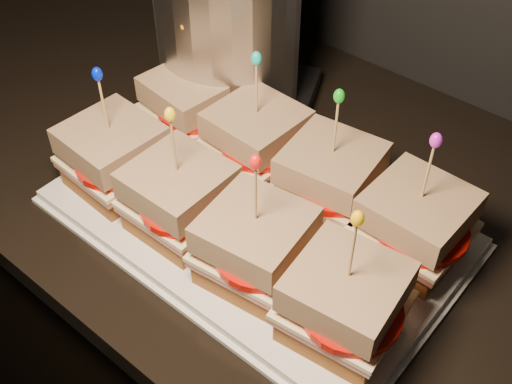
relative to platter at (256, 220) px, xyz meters
The scene contains 62 objects.
granite_slab 0.24m from the platter, 21.35° to the left, with size 2.17×0.63×0.03m, color black.
platter is the anchor object (origin of this frame).
platter_rim 0.01m from the platter, ahead, with size 0.48×0.30×0.01m, color white.
sandwich_0_bread_bot 0.18m from the platter, 158.13° to the left, with size 0.10×0.10×0.03m, color #643610.
sandwich_0_ham 0.18m from the platter, 158.13° to the left, with size 0.11×0.10×0.01m, color #C66663.
sandwich_0_cheese 0.19m from the platter, 158.13° to the left, with size 0.11×0.11×0.01m, color #FEE6AD.
sandwich_0_tomato 0.18m from the platter, 158.51° to the left, with size 0.10×0.10×0.01m, color red.
sandwich_0_bread_top 0.20m from the platter, 158.13° to the left, with size 0.10×0.10×0.03m, color #56250B.
sandwich_0_pick 0.22m from the platter, 158.13° to the left, with size 0.00×0.00×0.09m, color tan.
sandwich_0_frill 0.25m from the platter, 158.13° to the left, with size 0.01×0.01×0.02m, color orange.
sandwich_1_bread_bot 0.09m from the platter, 129.71° to the left, with size 0.10×0.10×0.03m, color #643610.
sandwich_1_ham 0.10m from the platter, 129.71° to the left, with size 0.11×0.10×0.01m, color #C66663.
sandwich_1_cheese 0.10m from the platter, 129.71° to the left, with size 0.11×0.11×0.01m, color #FEE6AD.
sandwich_1_tomato 0.09m from the platter, 125.60° to the left, with size 0.10×0.10×0.01m, color red.
sandwich_1_bread_top 0.12m from the platter, 129.71° to the left, with size 0.10×0.10×0.03m, color #56250B.
sandwich_1_pick 0.15m from the platter, 129.71° to the left, with size 0.00×0.00×0.09m, color tan.
sandwich_1_frill 0.19m from the platter, 129.71° to the left, with size 0.01×0.01×0.02m, color #14BFB6.
sandwich_2_bread_bot 0.09m from the platter, 50.29° to the left, with size 0.10×0.10×0.03m, color #643610.
sandwich_2_ham 0.10m from the platter, 50.29° to the left, with size 0.11×0.10×0.01m, color #C66663.
sandwich_2_cheese 0.10m from the platter, 50.29° to the left, with size 0.11×0.11×0.01m, color #FEE6AD.
sandwich_2_tomato 0.11m from the platter, 42.07° to the left, with size 0.10×0.10×0.01m, color red.
sandwich_2_bread_top 0.12m from the platter, 50.29° to the left, with size 0.10×0.10×0.03m, color #56250B.
sandwich_2_pick 0.15m from the platter, 50.29° to the left, with size 0.00×0.00×0.09m, color tan.
sandwich_2_frill 0.19m from the platter, 50.29° to the left, with size 0.01×0.01×0.02m, color #14B119.
sandwich_3_bread_bot 0.18m from the platter, 21.87° to the left, with size 0.10×0.10×0.03m, color #643610.
sandwich_3_ham 0.18m from the platter, 21.87° to the left, with size 0.11×0.10×0.01m, color #C66663.
sandwich_3_cheese 0.19m from the platter, 21.87° to the left, with size 0.11×0.11×0.01m, color #FEE6AD.
sandwich_3_tomato 0.20m from the platter, 18.83° to the left, with size 0.10×0.10×0.01m, color red.
sandwich_3_bread_top 0.20m from the platter, 21.87° to the left, with size 0.10×0.10×0.03m, color #56250B.
sandwich_3_pick 0.22m from the platter, 21.87° to the left, with size 0.00×0.00×0.09m, color tan.
sandwich_3_frill 0.25m from the platter, 21.87° to the left, with size 0.01×0.01×0.02m, color #D120D7.
sandwich_4_bread_bot 0.18m from the platter, 158.13° to the right, with size 0.10×0.10×0.03m, color #643610.
sandwich_4_ham 0.18m from the platter, 158.13° to the right, with size 0.11×0.10×0.01m, color #C66663.
sandwich_4_cheese 0.19m from the platter, 158.13° to the right, with size 0.11×0.11×0.01m, color #FEE6AD.
sandwich_4_tomato 0.18m from the platter, 154.78° to the right, with size 0.10×0.10×0.01m, color red.
sandwich_4_bread_top 0.20m from the platter, 158.13° to the right, with size 0.10×0.10×0.03m, color #56250B.
sandwich_4_pick 0.22m from the platter, 158.13° to the right, with size 0.00×0.00×0.09m, color tan.
sandwich_4_frill 0.25m from the platter, 158.13° to the right, with size 0.01×0.01×0.02m, color #0119CD.
sandwich_5_bread_bot 0.09m from the platter, 129.71° to the right, with size 0.10×0.10×0.03m, color #643610.
sandwich_5_ham 0.10m from the platter, 129.71° to the right, with size 0.11×0.10×0.01m, color #C66663.
sandwich_5_cheese 0.10m from the platter, 129.71° to the right, with size 0.11×0.11×0.01m, color #FEE6AD.
sandwich_5_tomato 0.10m from the platter, 120.91° to the right, with size 0.10×0.10×0.01m, color red.
sandwich_5_bread_top 0.12m from the platter, 129.71° to the right, with size 0.10×0.10×0.03m, color #56250B.
sandwich_5_pick 0.15m from the platter, 129.71° to the right, with size 0.00×0.00×0.09m, color tan.
sandwich_5_frill 0.19m from the platter, 129.71° to the right, with size 0.01×0.01×0.02m, color yellow.
sandwich_6_bread_bot 0.09m from the platter, 50.29° to the right, with size 0.10×0.10×0.03m, color #643610.
sandwich_6_ham 0.10m from the platter, 50.29° to the right, with size 0.11×0.10×0.01m, color #C66663.
sandwich_6_cheese 0.10m from the platter, 50.29° to the right, with size 0.11×0.11×0.01m, color #FEE6AD.
sandwich_6_tomato 0.11m from the platter, 47.19° to the right, with size 0.10×0.10×0.01m, color red.
sandwich_6_bread_top 0.12m from the platter, 50.29° to the right, with size 0.10×0.10×0.03m, color #56250B.
sandwich_6_pick 0.15m from the platter, 50.29° to the right, with size 0.00×0.00×0.09m, color tan.
sandwich_6_frill 0.19m from the platter, 50.29° to the right, with size 0.01×0.01×0.02m, color red.
sandwich_7_bread_bot 0.18m from the platter, 21.87° to the right, with size 0.10×0.10×0.03m, color #643610.
sandwich_7_ham 0.18m from the platter, 21.87° to the right, with size 0.11×0.10×0.01m, color #C66663.
sandwich_7_cheese 0.19m from the platter, 21.87° to the right, with size 0.11×0.11×0.01m, color #FEE6AD.
sandwich_7_tomato 0.20m from the platter, 22.19° to the right, with size 0.10×0.10×0.01m, color red.
sandwich_7_bread_top 0.20m from the platter, 21.87° to the right, with size 0.10×0.10×0.03m, color #56250B.
sandwich_7_pick 0.22m from the platter, 21.87° to the right, with size 0.00×0.00×0.09m, color tan.
sandwich_7_frill 0.25m from the platter, 21.87° to the right, with size 0.01×0.01×0.02m, color #F2B307.
appliance_base 0.24m from the platter, 138.92° to the left, with size 0.23×0.19×0.03m, color #262628.
appliance_body 0.28m from the platter, 138.92° to the left, with size 0.19×0.19×0.25m, color silver.
appliance 0.27m from the platter, 138.92° to the left, with size 0.23×0.19×0.30m, color silver, non-canonical shape.
Camera 1 is at (0.01, 1.20, 1.46)m, focal length 45.00 mm.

